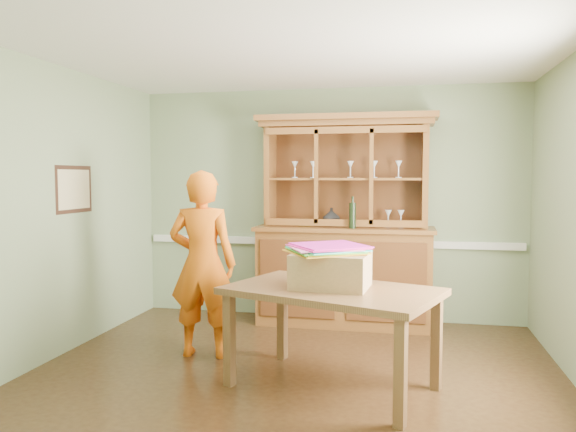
% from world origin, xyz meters
% --- Properties ---
extents(floor, '(4.50, 4.50, 0.00)m').
position_xyz_m(floor, '(0.00, 0.00, 0.00)').
color(floor, '#442C16').
rests_on(floor, ground).
extents(ceiling, '(4.50, 4.50, 0.00)m').
position_xyz_m(ceiling, '(0.00, 0.00, 2.70)').
color(ceiling, white).
rests_on(ceiling, wall_back).
extents(wall_back, '(4.50, 0.00, 4.50)m').
position_xyz_m(wall_back, '(0.00, 2.00, 1.35)').
color(wall_back, gray).
rests_on(wall_back, floor).
extents(wall_left, '(0.00, 4.00, 4.00)m').
position_xyz_m(wall_left, '(-2.25, 0.00, 1.35)').
color(wall_left, gray).
rests_on(wall_left, floor).
extents(wall_front, '(4.50, 0.00, 4.50)m').
position_xyz_m(wall_front, '(0.00, -2.00, 1.35)').
color(wall_front, gray).
rests_on(wall_front, floor).
extents(chair_rail, '(4.41, 0.05, 0.08)m').
position_xyz_m(chair_rail, '(0.00, 1.98, 0.90)').
color(chair_rail, white).
rests_on(chair_rail, wall_back).
extents(framed_map, '(0.03, 0.60, 0.46)m').
position_xyz_m(framed_map, '(-2.23, 0.30, 1.55)').
color(framed_map, '#372016').
rests_on(framed_map, wall_left).
extents(china_hutch, '(2.01, 0.66, 2.36)m').
position_xyz_m(china_hutch, '(0.23, 1.73, 0.83)').
color(china_hutch, brown).
rests_on(china_hutch, floor).
extents(dining_table, '(1.83, 1.45, 0.80)m').
position_xyz_m(dining_table, '(0.35, -0.24, 0.71)').
color(dining_table, brown).
rests_on(dining_table, floor).
extents(cardboard_box, '(0.62, 0.51, 0.27)m').
position_xyz_m(cardboard_box, '(0.34, -0.23, 0.94)').
color(cardboard_box, tan).
rests_on(cardboard_box, dining_table).
extents(kite_stack, '(0.70, 0.70, 0.06)m').
position_xyz_m(kite_stack, '(0.30, -0.20, 1.10)').
color(kite_stack, orange).
rests_on(kite_stack, cardboard_box).
extents(person, '(0.66, 0.46, 1.73)m').
position_xyz_m(person, '(-0.93, 0.31, 0.87)').
color(person, orange).
rests_on(person, floor).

